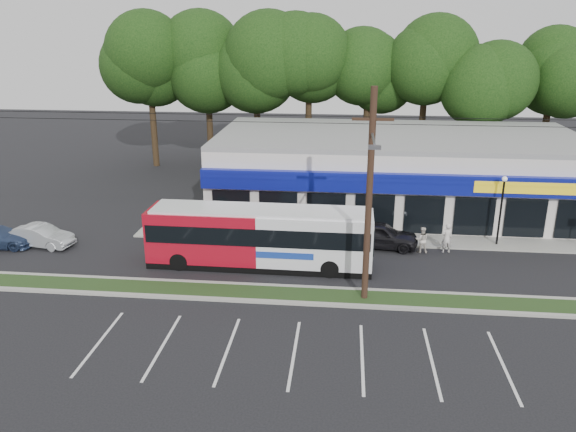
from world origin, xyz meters
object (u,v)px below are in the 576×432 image
(lamp_post, at_px, (502,203))
(metrobus, at_px, (260,236))
(utility_pole, at_px, (366,191))
(pedestrian_b, at_px, (422,240))
(car_dark, at_px, (379,235))
(car_silver, at_px, (41,236))
(pedestrian_a, at_px, (447,238))

(lamp_post, bearing_deg, metrobus, -162.39)
(utility_pole, relative_size, pedestrian_b, 32.62)
(car_dark, height_order, car_silver, car_dark)
(pedestrian_a, relative_size, pedestrian_b, 1.14)
(metrobus, relative_size, pedestrian_b, 7.88)
(lamp_post, height_order, pedestrian_b, lamp_post)
(car_silver, distance_m, pedestrian_a, 23.70)
(utility_pole, relative_size, car_silver, 12.87)
(lamp_post, bearing_deg, pedestrian_a, -156.65)
(lamp_post, relative_size, metrobus, 0.35)
(lamp_post, distance_m, car_silver, 27.06)
(lamp_post, height_order, metrobus, lamp_post)
(metrobus, bearing_deg, lamp_post, 18.25)
(car_silver, bearing_deg, metrobus, -86.32)
(metrobus, distance_m, pedestrian_a, 10.81)
(utility_pole, height_order, car_dark, utility_pole)
(utility_pole, bearing_deg, pedestrian_a, 52.49)
(car_dark, bearing_deg, pedestrian_b, -96.65)
(utility_pole, bearing_deg, car_silver, 165.00)
(metrobus, height_order, car_dark, metrobus)
(pedestrian_b, bearing_deg, metrobus, 18.20)
(lamp_post, relative_size, pedestrian_a, 2.43)
(car_dark, bearing_deg, car_silver, 102.28)
(utility_pole, distance_m, pedestrian_a, 9.37)
(metrobus, height_order, pedestrian_a, metrobus)
(utility_pole, xyz_separation_m, car_silver, (-18.66, 5.00, -4.77))
(utility_pole, xyz_separation_m, lamp_post, (8.17, 7.87, -2.74))
(car_dark, xyz_separation_m, car_silver, (-19.83, -1.93, -0.13))
(car_dark, xyz_separation_m, pedestrian_b, (2.41, -0.57, -0.00))
(car_silver, height_order, pedestrian_a, pedestrian_a)
(pedestrian_a, height_order, pedestrian_b, pedestrian_a)
(lamp_post, xyz_separation_m, pedestrian_a, (-3.18, -1.37, -1.80))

